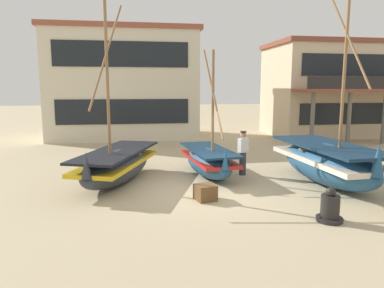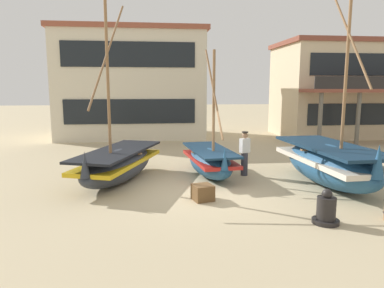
{
  "view_description": "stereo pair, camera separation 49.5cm",
  "coord_description": "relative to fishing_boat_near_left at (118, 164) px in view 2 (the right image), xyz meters",
  "views": [
    {
      "loc": [
        -1.9,
        -10.86,
        3.3
      ],
      "look_at": [
        0.0,
        1.0,
        1.4
      ],
      "focal_mm": 33.28,
      "sensor_mm": 36.0,
      "label": 1
    },
    {
      "loc": [
        -1.41,
        -10.92,
        3.3
      ],
      "look_at": [
        0.0,
        1.0,
        1.4
      ],
      "focal_mm": 33.28,
      "sensor_mm": 36.0,
      "label": 2
    }
  ],
  "objects": [
    {
      "name": "cargo_crate",
      "position": [
        2.67,
        -2.52,
        -0.41
      ],
      "size": [
        0.69,
        0.69,
        0.47
      ],
      "primitive_type": "cube",
      "rotation": [
        0.0,
        0.0,
        0.26
      ],
      "color": "brown",
      "rests_on": "ground"
    },
    {
      "name": "fishing_boat_near_left",
      "position": [
        0.0,
        0.0,
        0.0
      ],
      "size": [
        3.08,
        4.98,
        6.36
      ],
      "color": "#2D333D",
      "rests_on": "ground"
    },
    {
      "name": "harbor_building_main",
      "position": [
        -0.03,
        12.16,
        2.92
      ],
      "size": [
        9.81,
        5.65,
        7.1
      ],
      "color": "beige",
      "rests_on": "ground"
    },
    {
      "name": "ground_plane",
      "position": [
        2.57,
        -1.66,
        -0.64
      ],
      "size": [
        120.0,
        120.0,
        0.0
      ],
      "primitive_type": "plane",
      "color": "tan"
    },
    {
      "name": "fishing_boat_centre_large",
      "position": [
        7.22,
        -1.35,
        0.13
      ],
      "size": [
        2.09,
        5.16,
        6.69
      ],
      "color": "#23517A",
      "rests_on": "ground"
    },
    {
      "name": "fishing_boat_far_right",
      "position": [
        3.37,
        0.38,
        -0.05
      ],
      "size": [
        1.73,
        3.83,
        4.73
      ],
      "color": "#23517A",
      "rests_on": "ground"
    },
    {
      "name": "capstan_winch",
      "position": [
        5.41,
        -4.68,
        -0.31
      ],
      "size": [
        0.66,
        0.66,
        0.87
      ],
      "color": "black",
      "rests_on": "ground"
    },
    {
      "name": "harbor_building_annex",
      "position": [
        14.12,
        10.87,
        2.56
      ],
      "size": [
        8.3,
        7.59,
        6.38
      ],
      "color": "beige",
      "rests_on": "ground"
    },
    {
      "name": "fisherman_by_hull",
      "position": [
        4.68,
        0.3,
        0.19
      ],
      "size": [
        0.42,
        0.34,
        1.68
      ],
      "color": "#33333D",
      "rests_on": "ground"
    }
  ]
}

